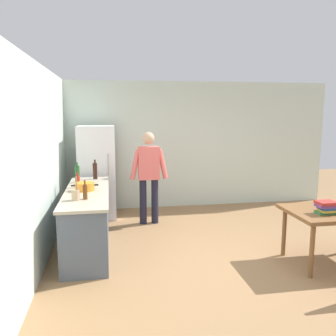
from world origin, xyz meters
TOP-DOWN VIEW (x-y plane):
  - ground_plane at (0.00, 0.00)m, footprint 14.00×14.00m
  - wall_back at (0.00, 3.00)m, footprint 6.40×0.12m
  - wall_left at (-2.60, 0.20)m, footprint 0.12×5.60m
  - kitchen_counter at (-2.00, 0.80)m, footprint 0.64×2.20m
  - refrigerator at (-1.90, 2.40)m, footprint 0.70×0.67m
  - person at (-0.95, 1.85)m, footprint 0.70×0.22m
  - cooking_pot at (-2.03, 0.81)m, footprint 0.40×0.28m
  - utensil_jar at (-2.11, 0.23)m, footprint 0.11×0.11m
  - bottle_wine_dark at (-1.91, 1.72)m, footprint 0.08×0.08m
  - bottle_beer_brown at (-1.99, 0.27)m, footprint 0.06×0.06m
  - bottle_wine_green at (-2.18, 1.43)m, footprint 0.08×0.08m
  - bottle_sauce_red at (-2.15, 1.04)m, footprint 0.06×0.06m
  - book_stack at (1.11, -0.44)m, footprint 0.28×0.20m

SIDE VIEW (x-z plane):
  - ground_plane at x=0.00m, z-range 0.00..0.00m
  - kitchen_counter at x=-2.00m, z-range 0.00..0.90m
  - book_stack at x=1.11m, z-range 0.76..0.92m
  - refrigerator at x=-1.90m, z-range 0.00..1.80m
  - cooking_pot at x=-2.03m, z-range 0.90..1.02m
  - person at x=-0.95m, z-range 0.13..1.83m
  - utensil_jar at x=-2.11m, z-range 0.82..1.14m
  - bottle_sauce_red at x=-2.15m, z-range 0.88..1.12m
  - bottle_beer_brown at x=-1.99m, z-range 0.88..1.14m
  - bottle_wine_dark at x=-1.91m, z-range 0.88..1.22m
  - bottle_wine_green at x=-2.18m, z-range 0.88..1.22m
  - wall_back at x=0.00m, z-range 0.00..2.70m
  - wall_left at x=-2.60m, z-range 0.00..2.70m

